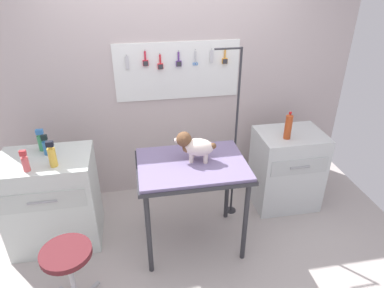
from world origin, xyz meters
The scene contains 13 objects.
ground centered at (0.00, 0.00, -0.02)m, with size 4.40×4.00×0.04m, color #B3A9A4.
rear_wall_panel centered at (0.00, 1.28, 1.16)m, with size 4.00×0.11×2.30m.
grooming_table centered at (0.06, 0.29, 0.80)m, with size 0.96×0.70×0.90m.
grooming_arm centered at (0.55, 0.66, 0.83)m, with size 0.30×0.11×1.78m.
dog centered at (0.08, 0.33, 1.04)m, with size 0.36×0.23×0.26m.
counter_left centered at (-1.21, 0.57, 0.46)m, with size 0.80×0.58×0.91m.
cabinet_right centered at (1.18, 0.73, 0.43)m, with size 0.68×0.54×0.86m.
stool centered at (-0.97, -0.22, 0.47)m, with size 0.38×0.38×0.57m.
pump_bottle_white centered at (-1.18, 0.64, 0.99)m, with size 0.06×0.06×0.19m.
shampoo_bottle centered at (-1.23, 0.73, 1.00)m, with size 0.07×0.07×0.20m.
spray_bottle_tall centered at (-1.29, 0.39, 0.99)m, with size 0.06×0.06×0.19m.
detangler_spray centered at (-1.09, 0.42, 1.01)m, with size 0.06×0.06×0.23m.
soda_bottle centered at (1.08, 0.64, 0.99)m, with size 0.07×0.07×0.28m.
Camera 1 is at (-0.39, -2.17, 2.44)m, focal length 31.96 mm.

